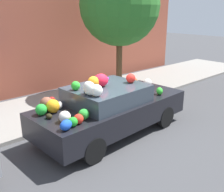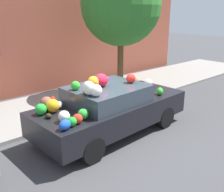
{
  "view_description": "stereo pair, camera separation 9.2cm",
  "coord_description": "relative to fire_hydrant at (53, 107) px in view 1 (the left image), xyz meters",
  "views": [
    {
      "loc": [
        -4.6,
        -5.26,
        3.37
      ],
      "look_at": [
        0.0,
        -0.15,
        1.11
      ],
      "focal_mm": 42.0,
      "sensor_mm": 36.0,
      "label": 1
    },
    {
      "loc": [
        -4.53,
        -5.33,
        3.37
      ],
      "look_at": [
        0.0,
        -0.15,
        1.11
      ],
      "focal_mm": 42.0,
      "sensor_mm": 36.0,
      "label": 2
    }
  ],
  "objects": [
    {
      "name": "ground_plane",
      "position": [
        0.84,
        -1.7,
        -0.46
      ],
      "size": [
        60.0,
        60.0,
        0.0
      ],
      "primitive_type": "plane",
      "color": "#424244"
    },
    {
      "name": "sidewalk_curb",
      "position": [
        0.84,
        1.0,
        -0.4
      ],
      "size": [
        24.0,
        3.2,
        0.11
      ],
      "color": "gray",
      "rests_on": "ground"
    },
    {
      "name": "building_facade",
      "position": [
        0.71,
        3.22,
        2.22
      ],
      "size": [
        18.0,
        1.2,
        5.41
      ],
      "color": "#9E4C38",
      "rests_on": "ground"
    },
    {
      "name": "fire_hydrant",
      "position": [
        0.0,
        0.0,
        0.0
      ],
      "size": [
        0.2,
        0.2,
        0.7
      ],
      "color": "red",
      "rests_on": "sidewalk_curb"
    },
    {
      "name": "street_tree",
      "position": [
        3.5,
        0.66,
        3.08
      ],
      "size": [
        3.08,
        3.08,
        4.98
      ],
      "color": "brown",
      "rests_on": "sidewalk_curb"
    },
    {
      "name": "art_car",
      "position": [
        0.76,
        -1.86,
        0.32
      ],
      "size": [
        4.61,
        2.02,
        1.76
      ],
      "rotation": [
        0.0,
        0.0,
        0.04
      ],
      "color": "black",
      "rests_on": "ground"
    }
  ]
}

